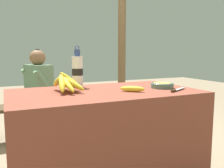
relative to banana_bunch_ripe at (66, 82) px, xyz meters
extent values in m
cube|color=brown|center=(0.28, -0.06, -0.43)|extent=(1.39, 0.79, 0.70)
sphere|color=#4C381E|center=(-0.04, 0.00, 0.00)|extent=(0.06, 0.06, 0.06)
ellipsoid|color=yellow|center=(-0.05, -0.07, 0.00)|extent=(0.07, 0.18, 0.14)
ellipsoid|color=yellow|center=(-0.01, -0.08, 0.00)|extent=(0.09, 0.21, 0.13)
ellipsoid|color=yellow|center=(0.02, -0.06, 0.00)|extent=(0.18, 0.18, 0.13)
ellipsoid|color=yellow|center=(0.03, -0.03, 0.00)|extent=(0.17, 0.11, 0.15)
ellipsoid|color=yellow|center=(0.03, 0.00, 0.00)|extent=(0.17, 0.04, 0.14)
ellipsoid|color=yellow|center=(0.03, 0.02, -0.01)|extent=(0.18, 0.10, 0.10)
ellipsoid|color=yellow|center=(0.02, 0.05, 0.01)|extent=(0.17, 0.16, 0.16)
ellipsoid|color=yellow|center=(-0.01, 0.07, 0.00)|extent=(0.11, 0.19, 0.15)
ellipsoid|color=yellow|center=(-0.04, 0.07, 0.00)|extent=(0.07, 0.20, 0.12)
cylinder|color=#4C6B5B|center=(0.75, -0.12, -0.06)|extent=(0.18, 0.18, 0.03)
torus|color=#4C6B5B|center=(0.75, -0.12, -0.04)|extent=(0.18, 0.18, 0.02)
cylinder|color=#BC8942|center=(0.75, -0.12, -0.04)|extent=(0.14, 0.14, 0.01)
cylinder|color=white|center=(0.14, 0.20, 0.05)|extent=(0.09, 0.09, 0.25)
cylinder|color=black|center=(0.14, 0.20, 0.05)|extent=(0.09, 0.09, 0.06)
cylinder|color=#33477F|center=(0.14, 0.20, 0.21)|extent=(0.05, 0.05, 0.05)
torus|color=#33477F|center=(0.14, 0.20, 0.25)|extent=(0.04, 0.01, 0.04)
ellipsoid|color=yellow|center=(0.44, -0.19, -0.05)|extent=(0.17, 0.15, 0.04)
cube|color=#BCBCC1|center=(0.81, -0.27, -0.06)|extent=(0.17, 0.11, 0.00)
cylinder|color=#472D19|center=(0.70, -0.33, -0.06)|extent=(0.06, 0.04, 0.02)
cube|color=#4C3823|center=(0.08, 1.13, -0.40)|extent=(1.54, 0.32, 0.04)
cube|color=#4C3823|center=(0.75, 1.01, -0.60)|extent=(0.06, 0.06, 0.36)
cube|color=#4C3823|center=(0.75, 1.25, -0.60)|extent=(0.06, 0.06, 0.36)
cylinder|color=#473828|center=(-0.27, 0.93, -0.58)|extent=(0.09, 0.09, 0.40)
cylinder|color=#473828|center=(-0.15, 0.96, -0.37)|extent=(0.31, 0.18, 0.09)
cylinder|color=#473828|center=(-0.33, 1.10, -0.58)|extent=(0.09, 0.09, 0.40)
cylinder|color=#473828|center=(-0.21, 1.14, -0.37)|extent=(0.31, 0.18, 0.09)
cube|color=slate|center=(-0.05, 1.10, -0.15)|extent=(0.30, 0.39, 0.46)
cylinder|color=slate|center=(-0.03, 0.93, -0.08)|extent=(0.21, 0.13, 0.25)
cylinder|color=slate|center=(-0.13, 1.24, -0.08)|extent=(0.21, 0.13, 0.25)
sphere|color=brown|center=(-0.05, 1.10, 0.15)|extent=(0.18, 0.18, 0.18)
sphere|color=black|center=(-0.05, 1.10, 0.22)|extent=(0.07, 0.07, 0.07)
sphere|color=#4C381E|center=(0.50, 1.13, -0.31)|extent=(0.05, 0.05, 0.05)
ellipsoid|color=#9EB24C|center=(0.52, 1.06, -0.31)|extent=(0.07, 0.17, 0.15)
ellipsoid|color=#9EB24C|center=(0.57, 1.10, -0.31)|extent=(0.18, 0.11, 0.14)
ellipsoid|color=#9EB24C|center=(0.56, 1.15, -0.32)|extent=(0.16, 0.10, 0.11)
ellipsoid|color=#9EB24C|center=(0.53, 1.19, -0.32)|extent=(0.10, 0.18, 0.12)
cylinder|color=brown|center=(1.11, 1.31, 0.56)|extent=(0.11, 0.11, 2.67)
camera|label=1|loc=(-0.40, -1.68, 0.20)|focal=38.00mm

